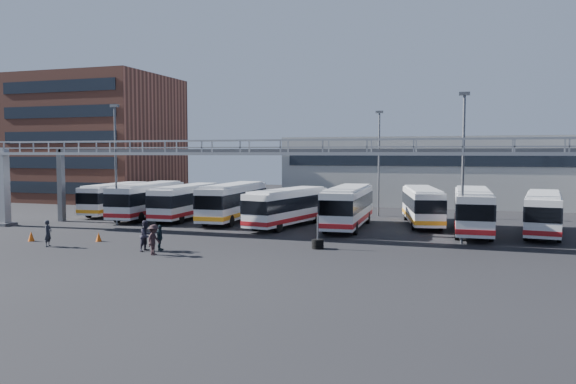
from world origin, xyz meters
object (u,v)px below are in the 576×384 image
(bus_0, at_px, (116,197))
(pedestrian_b, at_px, (146,236))
(bus_4, at_px, (288,206))
(pedestrian_c, at_px, (154,240))
(bus_1, at_px, (147,199))
(cone_left, at_px, (31,236))
(bus_7, at_px, (473,209))
(light_pole_mid, at_px, (463,159))
(tire_stack, at_px, (318,243))
(bus_8, at_px, (543,212))
(bus_2, at_px, (187,201))
(light_pole_back, at_px, (379,157))
(pedestrian_d, at_px, (160,238))
(pedestrian_a, at_px, (48,233))
(light_pole_left, at_px, (116,158))
(bus_3, at_px, (233,201))
(bus_5, at_px, (348,205))
(bus_6, at_px, (422,205))
(cone_right, at_px, (99,237))

(bus_0, relative_size, pedestrian_b, 5.32)
(bus_4, bearing_deg, pedestrian_c, -92.45)
(bus_1, distance_m, cone_left, 14.54)
(bus_7, bearing_deg, light_pole_mid, -99.40)
(tire_stack, bearing_deg, bus_4, 118.43)
(tire_stack, bearing_deg, cone_left, -170.70)
(bus_8, bearing_deg, bus_2, -174.45)
(light_pole_back, relative_size, bus_7, 0.91)
(pedestrian_d, xyz_separation_m, cone_left, (-10.53, 0.50, -0.46))
(light_pole_back, distance_m, pedestrian_a, 30.79)
(cone_left, distance_m, tire_stack, 20.10)
(bus_4, height_order, bus_7, bus_7)
(light_pole_left, height_order, bus_0, light_pole_left)
(light_pole_left, bearing_deg, cone_left, -93.83)
(bus_3, distance_m, cone_left, 17.25)
(bus_7, distance_m, pedestrian_c, 23.92)
(bus_1, relative_size, bus_2, 1.05)
(light_pole_mid, height_order, bus_2, light_pole_mid)
(light_pole_back, height_order, bus_5, light_pole_back)
(bus_0, height_order, cone_left, bus_0)
(pedestrian_b, bearing_deg, bus_8, -50.27)
(bus_7, height_order, pedestrian_b, bus_7)
(light_pole_mid, xyz_separation_m, pedestrian_c, (-17.60, -10.10, -4.80))
(bus_8, bearing_deg, bus_0, -176.65)
(bus_5, relative_size, bus_6, 1.05)
(light_pole_mid, relative_size, bus_5, 0.90)
(pedestrian_d, relative_size, tire_stack, 0.73)
(bus_0, relative_size, cone_right, 15.96)
(bus_3, height_order, pedestrian_d, bus_3)
(bus_2, distance_m, bus_6, 21.24)
(bus_1, bearing_deg, bus_6, 2.60)
(pedestrian_c, bearing_deg, bus_6, -37.58)
(pedestrian_d, bearing_deg, light_pole_left, 30.89)
(light_pole_mid, relative_size, bus_0, 0.99)
(light_pole_mid, bearing_deg, bus_3, 161.60)
(bus_7, bearing_deg, bus_6, 133.38)
(light_pole_left, xyz_separation_m, tire_stack, (19.23, -5.88, -5.35))
(bus_2, height_order, bus_6, bus_6)
(bus_2, height_order, bus_7, bus_7)
(bus_7, xyz_separation_m, cone_left, (-29.31, -13.40, -1.53))
(light_pole_back, relative_size, pedestrian_c, 5.49)
(light_pole_left, distance_m, bus_3, 10.72)
(bus_1, distance_m, bus_3, 8.69)
(tire_stack, bearing_deg, bus_8, 37.25)
(light_pole_left, relative_size, tire_stack, 4.62)
(pedestrian_d, height_order, cone_left, pedestrian_d)
(pedestrian_a, bearing_deg, light_pole_back, -49.25)
(bus_2, relative_size, pedestrian_c, 5.67)
(light_pole_mid, height_order, pedestrian_c, light_pole_mid)
(pedestrian_a, height_order, cone_left, pedestrian_a)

